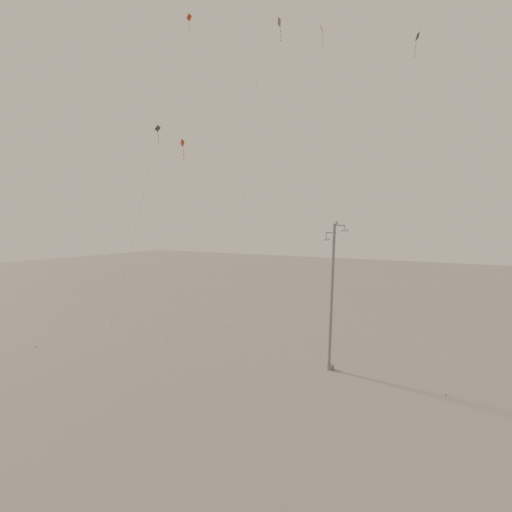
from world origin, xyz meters
The scene contains 8 objects.
ground centered at (0.00, 0.00, 0.00)m, with size 160.00×160.00×0.00m, color gray.
street_lamp centered at (9.40, 1.86, 4.91)m, with size 1.51×0.97×9.21m.
kite_0 centered at (-13.90, 14.13, 25.48)m, with size 3.94×15.97×34.28m.
kite_1 centered at (1.21, 5.64, 18.15)m, with size 7.23×5.98×24.83m.
kite_3 centered at (-6.30, 2.39, 11.80)m, with size 6.46×9.82×16.09m.
kite_4 centered at (12.87, 11.00, 18.57)m, with size 4.20×12.96×24.41m.
kite_5 centered at (1.81, 19.20, 22.53)m, with size 2.20×5.26×30.11m.
kite_6 centered at (-13.03, 9.03, 14.57)m, with size 2.54×4.51×19.26m.
Camera 1 is at (17.51, -21.39, 9.08)m, focal length 28.00 mm.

